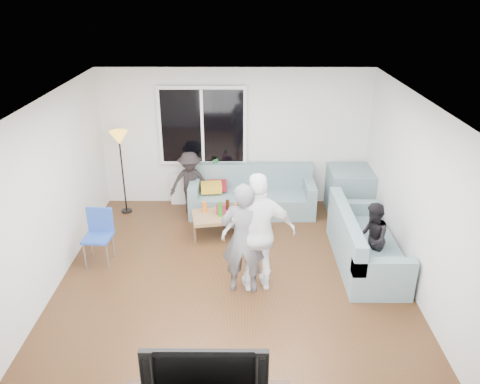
{
  "coord_description": "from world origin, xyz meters",
  "views": [
    {
      "loc": [
        0.13,
        -5.78,
        3.98
      ],
      "look_at": [
        0.1,
        0.6,
        1.15
      ],
      "focal_mm": 35.59,
      "sensor_mm": 36.0,
      "label": 1
    }
  ],
  "objects_px": {
    "player_right": "(259,233)",
    "spectator_back": "(190,182)",
    "spectator_right": "(372,239)",
    "floor_lamp": "(123,173)",
    "coffee_table": "(225,225)",
    "side_chair": "(98,238)",
    "television": "(206,370)",
    "sofa_right_section": "(367,239)",
    "sofa_back_section": "(252,191)",
    "player_left": "(243,239)"
  },
  "relations": [
    {
      "from": "side_chair",
      "to": "television",
      "type": "bearing_deg",
      "value": -53.88
    },
    {
      "from": "television",
      "to": "side_chair",
      "type": "bearing_deg",
      "value": 121.83
    },
    {
      "from": "coffee_table",
      "to": "side_chair",
      "type": "relative_size",
      "value": 1.28
    },
    {
      "from": "spectator_back",
      "to": "spectator_right",
      "type": "bearing_deg",
      "value": -50.67
    },
    {
      "from": "coffee_table",
      "to": "spectator_right",
      "type": "distance_m",
      "value": 2.46
    },
    {
      "from": "side_chair",
      "to": "player_right",
      "type": "distance_m",
      "value": 2.52
    },
    {
      "from": "player_left",
      "to": "television",
      "type": "relative_size",
      "value": 1.43
    },
    {
      "from": "sofa_back_section",
      "to": "floor_lamp",
      "type": "height_order",
      "value": "floor_lamp"
    },
    {
      "from": "floor_lamp",
      "to": "sofa_right_section",
      "type": "bearing_deg",
      "value": -23.54
    },
    {
      "from": "player_left",
      "to": "television",
      "type": "bearing_deg",
      "value": 84.13
    },
    {
      "from": "player_right",
      "to": "television",
      "type": "bearing_deg",
      "value": 69.31
    },
    {
      "from": "spectator_right",
      "to": "television",
      "type": "relative_size",
      "value": 0.98
    },
    {
      "from": "spectator_right",
      "to": "television",
      "type": "height_order",
      "value": "spectator_right"
    },
    {
      "from": "sofa_right_section",
      "to": "spectator_right",
      "type": "bearing_deg",
      "value": -180.0
    },
    {
      "from": "coffee_table",
      "to": "television",
      "type": "distance_m",
      "value": 3.91
    },
    {
      "from": "spectator_back",
      "to": "television",
      "type": "relative_size",
      "value": 1.04
    },
    {
      "from": "sofa_back_section",
      "to": "player_right",
      "type": "distance_m",
      "value": 2.45
    },
    {
      "from": "sofa_right_section",
      "to": "side_chair",
      "type": "bearing_deg",
      "value": 90.17
    },
    {
      "from": "coffee_table",
      "to": "floor_lamp",
      "type": "bearing_deg",
      "value": 154.61
    },
    {
      "from": "floor_lamp",
      "to": "spectator_right",
      "type": "distance_m",
      "value": 4.54
    },
    {
      "from": "sofa_right_section",
      "to": "coffee_table",
      "type": "height_order",
      "value": "sofa_right_section"
    },
    {
      "from": "sofa_back_section",
      "to": "coffee_table",
      "type": "distance_m",
      "value": 1.04
    },
    {
      "from": "floor_lamp",
      "to": "player_left",
      "type": "distance_m",
      "value": 3.29
    },
    {
      "from": "sofa_right_section",
      "to": "spectator_right",
      "type": "relative_size",
      "value": 1.81
    },
    {
      "from": "spectator_back",
      "to": "floor_lamp",
      "type": "bearing_deg",
      "value": 166.15
    },
    {
      "from": "coffee_table",
      "to": "side_chair",
      "type": "distance_m",
      "value": 2.11
    },
    {
      "from": "spectator_back",
      "to": "television",
      "type": "bearing_deg",
      "value": -97.78
    },
    {
      "from": "player_left",
      "to": "spectator_back",
      "type": "bearing_deg",
      "value": -66.19
    },
    {
      "from": "sofa_back_section",
      "to": "player_right",
      "type": "height_order",
      "value": "player_right"
    },
    {
      "from": "player_right",
      "to": "spectator_back",
      "type": "relative_size",
      "value": 1.47
    },
    {
      "from": "side_chair",
      "to": "player_left",
      "type": "bearing_deg",
      "value": -12.74
    },
    {
      "from": "floor_lamp",
      "to": "player_right",
      "type": "distance_m",
      "value": 3.4
    },
    {
      "from": "spectator_right",
      "to": "spectator_back",
      "type": "distance_m",
      "value": 3.49
    },
    {
      "from": "coffee_table",
      "to": "spectator_back",
      "type": "height_order",
      "value": "spectator_back"
    },
    {
      "from": "coffee_table",
      "to": "floor_lamp",
      "type": "distance_m",
      "value": 2.18
    },
    {
      "from": "floor_lamp",
      "to": "television",
      "type": "relative_size",
      "value": 1.38
    },
    {
      "from": "sofa_back_section",
      "to": "spectator_back",
      "type": "height_order",
      "value": "spectator_back"
    },
    {
      "from": "sofa_back_section",
      "to": "player_left",
      "type": "distance_m",
      "value": 2.49
    },
    {
      "from": "floor_lamp",
      "to": "side_chair",
      "type": "bearing_deg",
      "value": -90.0
    },
    {
      "from": "player_left",
      "to": "television",
      "type": "height_order",
      "value": "player_left"
    },
    {
      "from": "sofa_back_section",
      "to": "side_chair",
      "type": "height_order",
      "value": "side_chair"
    },
    {
      "from": "side_chair",
      "to": "floor_lamp",
      "type": "distance_m",
      "value": 1.82
    },
    {
      "from": "coffee_table",
      "to": "spectator_back",
      "type": "distance_m",
      "value": 1.21
    },
    {
      "from": "spectator_right",
      "to": "sofa_back_section",
      "type": "bearing_deg",
      "value": -129.43
    },
    {
      "from": "side_chair",
      "to": "player_left",
      "type": "height_order",
      "value": "player_left"
    },
    {
      "from": "player_right",
      "to": "spectator_back",
      "type": "xyz_separation_m",
      "value": [
        -1.18,
        2.44,
        -0.28
      ]
    },
    {
      "from": "spectator_right",
      "to": "player_left",
      "type": "bearing_deg",
      "value": -66.19
    },
    {
      "from": "player_right",
      "to": "television",
      "type": "height_order",
      "value": "player_right"
    },
    {
      "from": "player_left",
      "to": "sofa_right_section",
      "type": "bearing_deg",
      "value": -157.5
    },
    {
      "from": "sofa_back_section",
      "to": "side_chair",
      "type": "relative_size",
      "value": 2.67
    }
  ]
}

